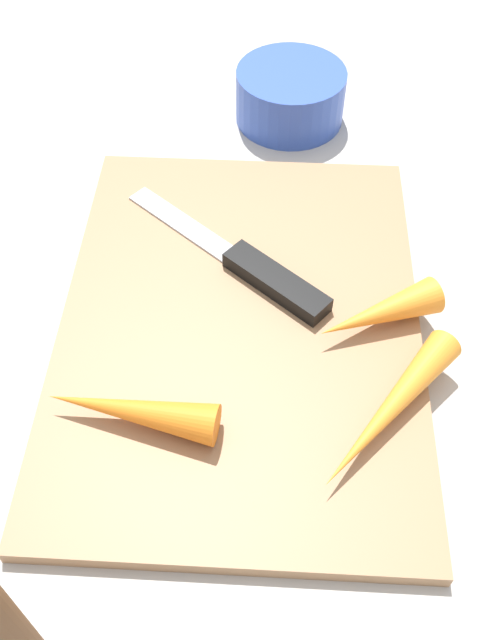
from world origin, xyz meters
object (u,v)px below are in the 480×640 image
Objects in this scene: cutting_board at (240,325)px; knife at (263,274)px; small_bowl at (290,96)px; carrot_shortest at (378,312)px; carrot_longest at (390,410)px; carrot_medium at (132,411)px.

knife is (-0.04, 0.01, 0.01)m from cutting_board.
cutting_board is 0.26m from small_bowl.
small_bowl is at bearing -55.12° from knife.
carrot_shortest is (0.04, 0.08, 0.01)m from knife.
small_bowl reaches higher than knife.
knife is 1.82× the size of carrot_shortest.
cutting_board is at bearing -90.10° from carrot_longest.
carrot_longest is at bearing 11.22° from small_bowl.
carrot_longest is (0.12, 0.09, 0.01)m from knife.
knife is 0.09m from carrot_shortest.
carrot_medium is at bearing 98.06° from knife.
cutting_board is 3.23× the size of carrot_medium.
carrot_shortest is (-0.09, 0.16, 0.00)m from carrot_medium.
carrot_shortest is (-0.00, 0.10, 0.02)m from cutting_board.
small_bowl is (-0.26, -0.06, -0.00)m from carrot_shortest.
carrot_shortest is 0.08m from carrot_longest.
carrot_longest is at bearing 52.28° from cutting_board.
small_bowl is at bearing -131.16° from carrot_longest.
cutting_board is 3.94× the size of carrot_shortest.
small_bowl reaches higher than cutting_board.
knife is 1.50× the size of carrot_medium.
knife is at bearing 159.98° from cutting_board.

